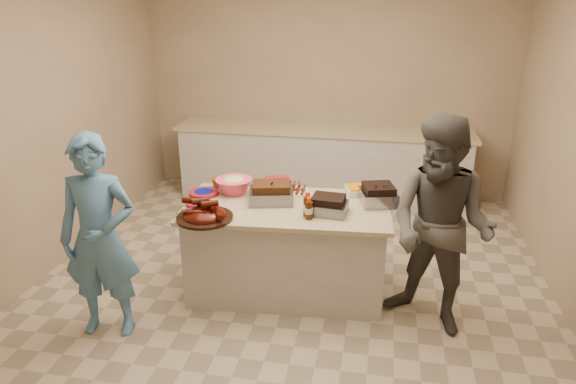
% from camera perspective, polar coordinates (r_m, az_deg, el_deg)
% --- Properties ---
extents(room, '(4.50, 5.00, 2.70)m').
position_cam_1_polar(room, '(4.61, 0.20, -10.51)').
color(room, tan).
rests_on(room, ground).
extents(back_counter, '(3.60, 0.64, 0.90)m').
position_cam_1_polar(back_counter, '(6.41, 3.79, 3.18)').
color(back_counter, beige).
rests_on(back_counter, ground).
extents(island, '(1.74, 1.00, 0.80)m').
position_cam_1_polar(island, '(4.59, -0.12, -10.72)').
color(island, beige).
rests_on(island, ground).
extents(rib_platter, '(0.48, 0.48, 0.18)m').
position_cam_1_polar(rib_platter, '(4.03, -9.22, -2.96)').
color(rib_platter, '#460B02').
rests_on(rib_platter, island).
extents(pulled_pork_tray, '(0.41, 0.35, 0.11)m').
position_cam_1_polar(pulled_pork_tray, '(4.29, -1.87, -1.11)').
color(pulled_pork_tray, '#47230F').
rests_on(pulled_pork_tray, island).
extents(brisket_tray, '(0.31, 0.27, 0.09)m').
position_cam_1_polar(brisket_tray, '(4.09, 4.46, -2.33)').
color(brisket_tray, black).
rests_on(brisket_tray, island).
extents(roasting_pan, '(0.35, 0.35, 0.11)m').
position_cam_1_polar(roasting_pan, '(4.32, 9.94, -1.28)').
color(roasting_pan, gray).
rests_on(roasting_pan, island).
extents(coleslaw_bowl, '(0.34, 0.34, 0.22)m').
position_cam_1_polar(coleslaw_bowl, '(4.51, -6.01, -0.10)').
color(coleslaw_bowl, '#F64665').
rests_on(coleslaw_bowl, island).
extents(sausage_plate, '(0.28, 0.28, 0.05)m').
position_cam_1_polar(sausage_plate, '(4.51, 0.57, 0.02)').
color(sausage_plate, silver).
rests_on(sausage_plate, island).
extents(mac_cheese_dish, '(0.32, 0.28, 0.07)m').
position_cam_1_polar(mac_cheese_dish, '(4.52, 8.22, -0.16)').
color(mac_cheese_dish, orange).
rests_on(mac_cheese_dish, island).
extents(bbq_bottle_a, '(0.06, 0.06, 0.18)m').
position_cam_1_polar(bbq_bottle_a, '(3.98, 2.31, -2.98)').
color(bbq_bottle_a, '#3D1807').
rests_on(bbq_bottle_a, island).
extents(bbq_bottle_b, '(0.07, 0.07, 0.20)m').
position_cam_1_polar(bbq_bottle_b, '(4.02, 2.16, -2.71)').
color(bbq_bottle_b, '#3D1807').
rests_on(bbq_bottle_b, island).
extents(mustard_bottle, '(0.05, 0.05, 0.12)m').
position_cam_1_polar(mustard_bottle, '(4.30, -1.66, -1.06)').
color(mustard_bottle, '#DF9F04').
rests_on(mustard_bottle, island).
extents(sauce_bowl, '(0.13, 0.05, 0.12)m').
position_cam_1_polar(sauce_bowl, '(4.43, -1.19, -0.37)').
color(sauce_bowl, silver).
rests_on(sauce_bowl, island).
extents(plate_stack_large, '(0.27, 0.27, 0.03)m').
position_cam_1_polar(plate_stack_large, '(4.51, -9.34, -0.29)').
color(plate_stack_large, maroon).
rests_on(plate_stack_large, island).
extents(plate_stack_small, '(0.19, 0.19, 0.02)m').
position_cam_1_polar(plate_stack_small, '(4.30, -10.11, -1.43)').
color(plate_stack_small, maroon).
rests_on(plate_stack_small, island).
extents(plastic_cup, '(0.10, 0.09, 0.09)m').
position_cam_1_polar(plastic_cup, '(4.66, -7.89, 0.51)').
color(plastic_cup, '#974D1F').
rests_on(plastic_cup, island).
extents(basket_stack, '(0.26, 0.22, 0.11)m').
position_cam_1_polar(basket_stack, '(4.56, -1.17, 0.23)').
color(basket_stack, maroon).
rests_on(basket_stack, island).
extents(guest_blue, '(0.81, 1.62, 0.37)m').
position_cam_1_polar(guest_blue, '(4.34, -18.92, -14.09)').
color(guest_blue, teal).
rests_on(guest_blue, ground).
extents(guest_gray, '(1.52, 1.84, 0.63)m').
position_cam_1_polar(guest_gray, '(4.31, 15.41, -13.88)').
color(guest_gray, '#504C48').
rests_on(guest_gray, ground).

